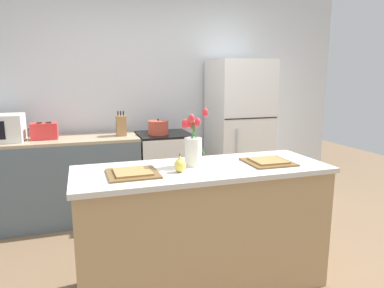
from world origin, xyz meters
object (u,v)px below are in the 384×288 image
at_px(plate_setting_right, 268,161).
at_px(cooking_pot, 158,128).
at_px(stove_range, 165,172).
at_px(plate_setting_left, 133,173).
at_px(refrigerator, 239,132).
at_px(pear_figurine, 180,165).
at_px(flower_vase, 193,146).
at_px(knife_block, 121,126).
at_px(toaster, 44,131).

height_order(plate_setting_right, cooking_pot, cooking_pot).
relative_size(stove_range, cooking_pot, 3.89).
xyz_separation_m(stove_range, plate_setting_left, (-0.60, -1.64, 0.47)).
xyz_separation_m(refrigerator, cooking_pot, (-1.03, -0.05, 0.11)).
bearing_deg(pear_figurine, plate_setting_right, 3.37).
height_order(flower_vase, knife_block, flower_vase).
bearing_deg(flower_vase, cooking_pot, 87.00).
bearing_deg(pear_figurine, cooking_pot, 82.47).
xyz_separation_m(stove_range, cooking_pot, (-0.08, -0.05, 0.53)).
relative_size(refrigerator, pear_figurine, 13.74).
height_order(flower_vase, pear_figurine, flower_vase).
xyz_separation_m(pear_figurine, toaster, (-0.98, 1.69, 0.03)).
xyz_separation_m(plate_setting_right, toaster, (-1.67, 1.65, 0.07)).
relative_size(stove_range, refrigerator, 0.52).
height_order(toaster, knife_block, knife_block).
height_order(stove_range, cooking_pot, cooking_pot).
xyz_separation_m(pear_figurine, plate_setting_left, (-0.31, 0.04, -0.04)).
xyz_separation_m(plate_setting_right, knife_block, (-0.89, 1.64, 0.10)).
xyz_separation_m(plate_setting_left, knife_block, (0.12, 1.64, 0.10)).
bearing_deg(stove_range, refrigerator, 0.04).
bearing_deg(knife_block, plate_setting_right, -61.56).
bearing_deg(flower_vase, pear_figurine, -135.34).
xyz_separation_m(pear_figurine, knife_block, (-0.19, 1.68, 0.06)).
relative_size(pear_figurine, plate_setting_right, 0.38).
relative_size(refrigerator, plate_setting_right, 5.27).
xyz_separation_m(flower_vase, plate_setting_left, (-0.45, -0.09, -0.13)).
distance_m(toaster, knife_block, 0.79).
relative_size(refrigerator, knife_block, 6.50).
bearing_deg(pear_figurine, refrigerator, 53.49).
xyz_separation_m(pear_figurine, cooking_pot, (0.21, 1.62, 0.02)).
bearing_deg(stove_range, pear_figurine, -99.87).
bearing_deg(refrigerator, stove_range, -179.96).
bearing_deg(plate_setting_left, toaster, 112.11).
relative_size(flower_vase, cooking_pot, 1.75).
relative_size(plate_setting_right, knife_block, 1.23).
relative_size(refrigerator, plate_setting_left, 5.27).
distance_m(refrigerator, cooking_pot, 1.04).
xyz_separation_m(flower_vase, plate_setting_right, (0.56, -0.09, -0.13)).
distance_m(stove_range, cooking_pot, 0.54).
bearing_deg(refrigerator, plate_setting_left, -133.48).
bearing_deg(flower_vase, plate_setting_right, -9.58).
distance_m(stove_range, toaster, 1.38).
relative_size(plate_setting_left, cooking_pot, 1.42).
height_order(stove_range, plate_setting_left, plate_setting_left).
height_order(plate_setting_left, cooking_pot, cooking_pot).
distance_m(flower_vase, plate_setting_right, 0.58).
height_order(pear_figurine, toaster, toaster).
distance_m(cooking_pot, knife_block, 0.41).
height_order(stove_range, plate_setting_right, plate_setting_right).
bearing_deg(knife_block, cooking_pot, -7.54).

